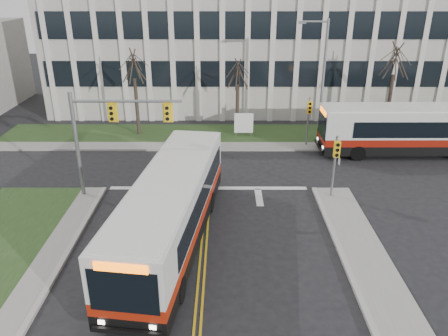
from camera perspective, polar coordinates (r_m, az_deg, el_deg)
ground at (r=19.66m, az=-2.91°, el=-13.27°), size 120.00×120.00×0.00m
sidewalk_cross at (r=33.29m, az=7.02°, el=2.79°), size 44.00×1.60×0.14m
building_lawn at (r=35.91m, az=6.53°, el=4.37°), size 44.00×5.00×0.12m
office_building at (r=46.25m, az=5.30°, el=16.29°), size 40.00×16.00×12.00m
mast_arm_signal at (r=24.97m, az=-15.32°, el=5.19°), size 6.11×0.38×6.20m
signal_pole_near at (r=25.21m, az=14.35°, el=1.21°), size 0.34×0.39×3.80m
signal_pole_far at (r=33.05m, az=11.01°, el=6.83°), size 0.34×0.39×3.80m
streetlight at (r=33.33m, az=12.56°, el=11.63°), size 2.15×0.25×9.20m
directory_sign at (r=34.89m, az=2.59°, el=5.84°), size 1.50×0.12×2.00m
tree_left at (r=35.00m, az=-11.71°, el=12.78°), size 1.80×1.80×7.70m
tree_mid at (r=34.62m, az=1.81°, el=12.07°), size 1.80×1.80×6.82m
tree_right at (r=36.60m, az=21.48°, el=12.76°), size 1.80×1.80×8.25m
bus_main at (r=20.79m, az=-6.84°, el=-5.51°), size 4.50×13.24×3.46m
bus_cross at (r=34.10m, az=23.29°, el=4.45°), size 12.92×2.88×3.44m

